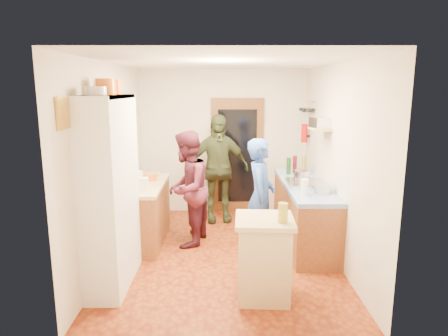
{
  "coord_description": "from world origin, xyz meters",
  "views": [
    {
      "loc": [
        -0.01,
        -5.23,
        2.28
      ],
      "look_at": [
        0.0,
        0.15,
        1.19
      ],
      "focal_mm": 32.0,
      "sensor_mm": 36.0,
      "label": 1
    }
  ],
  "objects_px": {
    "person_left": "(190,188)",
    "island_base": "(264,260)",
    "person_hob": "(263,197)",
    "right_counter_base": "(304,214)",
    "person_back": "(218,169)",
    "hutch_body": "(111,192)"
  },
  "relations": [
    {
      "from": "island_base",
      "to": "person_back",
      "type": "relative_size",
      "value": 0.47
    },
    {
      "from": "person_hob",
      "to": "person_left",
      "type": "height_order",
      "value": "person_left"
    },
    {
      "from": "hutch_body",
      "to": "island_base",
      "type": "height_order",
      "value": "hutch_body"
    },
    {
      "from": "right_counter_base",
      "to": "person_back",
      "type": "height_order",
      "value": "person_back"
    },
    {
      "from": "right_counter_base",
      "to": "person_hob",
      "type": "relative_size",
      "value": 1.37
    },
    {
      "from": "hutch_body",
      "to": "right_counter_base",
      "type": "relative_size",
      "value": 1.0
    },
    {
      "from": "hutch_body",
      "to": "person_back",
      "type": "distance_m",
      "value": 2.54
    },
    {
      "from": "hutch_body",
      "to": "person_hob",
      "type": "height_order",
      "value": "hutch_body"
    },
    {
      "from": "person_left",
      "to": "person_hob",
      "type": "bearing_deg",
      "value": 83.53
    },
    {
      "from": "person_left",
      "to": "right_counter_base",
      "type": "bearing_deg",
      "value": 106.08
    },
    {
      "from": "right_counter_base",
      "to": "island_base",
      "type": "height_order",
      "value": "island_base"
    },
    {
      "from": "person_hob",
      "to": "person_back",
      "type": "bearing_deg",
      "value": 33.5
    },
    {
      "from": "right_counter_base",
      "to": "island_base",
      "type": "distance_m",
      "value": 1.83
    },
    {
      "from": "island_base",
      "to": "person_left",
      "type": "bearing_deg",
      "value": 120.61
    },
    {
      "from": "person_back",
      "to": "person_hob",
      "type": "bearing_deg",
      "value": -75.61
    },
    {
      "from": "person_hob",
      "to": "person_left",
      "type": "distance_m",
      "value": 1.09
    },
    {
      "from": "right_counter_base",
      "to": "person_left",
      "type": "height_order",
      "value": "person_left"
    },
    {
      "from": "person_left",
      "to": "person_back",
      "type": "xyz_separation_m",
      "value": [
        0.4,
        1.03,
        0.08
      ]
    },
    {
      "from": "right_counter_base",
      "to": "person_left",
      "type": "xyz_separation_m",
      "value": [
        -1.69,
        -0.1,
        0.42
      ]
    },
    {
      "from": "hutch_body",
      "to": "person_left",
      "type": "bearing_deg",
      "value": 56.13
    },
    {
      "from": "person_left",
      "to": "island_base",
      "type": "bearing_deg",
      "value": 43.34
    },
    {
      "from": "island_base",
      "to": "person_left",
      "type": "height_order",
      "value": "person_left"
    }
  ]
}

